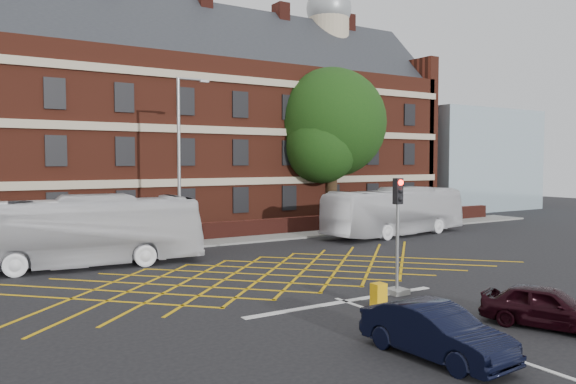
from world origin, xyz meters
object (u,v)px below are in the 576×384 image
car_navy (436,331)px  traffic_light_near (397,247)px  bus_left (70,232)px  deciduous_tree (331,130)px  bus_right (395,212)px  utility_cabinet (379,296)px  street_lamp (180,192)px  car_maroon (547,307)px

car_navy → traffic_light_near: bearing=51.2°
bus_left → deciduous_tree: size_ratio=0.99×
bus_left → traffic_light_near: bearing=-135.8°
bus_right → utility_cabinet: size_ratio=13.57×
bus_right → street_lamp: (-14.48, 1.18, 1.68)m
car_navy → street_lamp: bearing=84.1°
car_navy → car_maroon: size_ratio=1.10×
utility_cabinet → deciduous_tree: bearing=57.1°
bus_left → car_maroon: bus_left is taller
bus_left → deciduous_tree: (20.53, 7.68, 5.60)m
utility_cabinet → bus_right: bearing=45.3°
car_maroon → traffic_light_near: size_ratio=0.86×
bus_left → bus_right: (20.48, 0.47, -0.08)m
car_maroon → deciduous_tree: size_ratio=0.31×
bus_left → utility_cabinet: (7.23, -12.91, -1.24)m
car_maroon → traffic_light_near: (-0.82, 5.44, 1.14)m
car_navy → car_maroon: 4.69m
bus_left → street_lamp: (5.99, 1.65, 1.60)m
traffic_light_near → street_lamp: 13.87m
traffic_light_near → street_lamp: bearing=103.1°
bus_left → street_lamp: 6.42m
car_maroon → utility_cabinet: car_maroon is taller
bus_left → street_lamp: street_lamp is taller
bus_right → utility_cabinet: 18.86m
traffic_light_near → utility_cabinet: bearing=-149.1°
bus_right → car_navy: bus_right is taller
bus_right → car_maroon: bus_right is taller
traffic_light_near → bus_left: bearing=127.8°
utility_cabinet → bus_left: bearing=119.3°
bus_left → deciduous_tree: deciduous_tree is taller
street_lamp → bus_left: bearing=-164.6°
car_maroon → street_lamp: street_lamp is taller
bus_left → utility_cabinet: bus_left is taller
deciduous_tree → street_lamp: 16.23m
traffic_light_near → car_navy: bearing=-125.2°
traffic_light_near → utility_cabinet: (-1.89, -1.13, -1.35)m
bus_right → car_navy: (-15.22, -17.74, -0.91)m
bus_right → street_lamp: bearing=78.8°
bus_right → traffic_light_near: (-11.35, -12.25, 0.19)m
car_navy → car_maroon: bearing=-3.1°
car_navy → deciduous_tree: size_ratio=0.34×
deciduous_tree → bus_right: bearing=-90.4°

